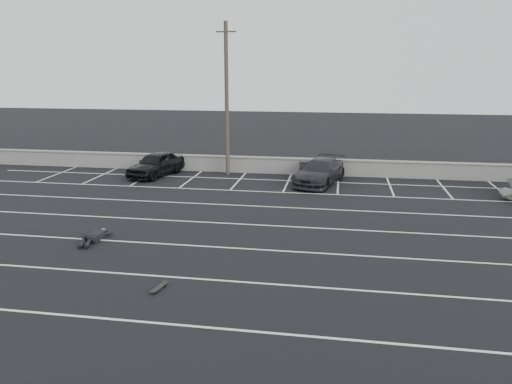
% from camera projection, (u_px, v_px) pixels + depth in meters
% --- Properties ---
extents(ground, '(120.00, 120.00, 0.00)m').
position_uv_depth(ground, '(230.00, 248.00, 19.15)').
color(ground, black).
rests_on(ground, ground).
extents(seawall, '(50.00, 0.45, 1.06)m').
position_uv_depth(seawall, '(276.00, 165.00, 32.41)').
color(seawall, gray).
rests_on(seawall, ground).
extents(stall_lines, '(36.00, 20.05, 0.01)m').
position_uv_depth(stall_lines, '(249.00, 215.00, 23.38)').
color(stall_lines, silver).
rests_on(stall_lines, ground).
extents(car_left, '(2.94, 4.81, 1.53)m').
position_uv_depth(car_left, '(156.00, 164.00, 31.65)').
color(car_left, black).
rests_on(car_left, ground).
extents(car_right, '(3.34, 5.35, 1.45)m').
position_uv_depth(car_right, '(320.00, 172.00, 29.52)').
color(car_right, '#222328').
rests_on(car_right, ground).
extents(utility_pole, '(1.26, 0.25, 9.45)m').
position_uv_depth(utility_pole, '(227.00, 99.00, 31.10)').
color(utility_pole, '#4C4238').
rests_on(utility_pole, ground).
extents(trash_bin, '(0.67, 0.67, 1.01)m').
position_uv_depth(trash_bin, '(304.00, 169.00, 31.40)').
color(trash_bin, '#2A2A2D').
rests_on(trash_bin, ground).
extents(person, '(1.05, 2.52, 0.50)m').
position_uv_depth(person, '(97.00, 233.00, 20.16)').
color(person, black).
rests_on(person, ground).
extents(skateboard, '(0.32, 0.75, 0.09)m').
position_uv_depth(skateboard, '(159.00, 288.00, 15.56)').
color(skateboard, black).
rests_on(skateboard, ground).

